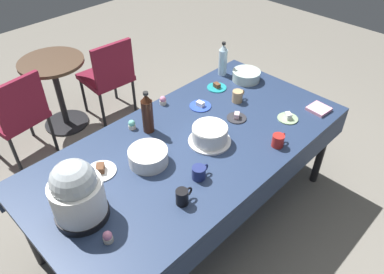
{
  "coord_description": "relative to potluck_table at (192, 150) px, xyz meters",
  "views": [
    {
      "loc": [
        -1.31,
        -1.29,
        2.3
      ],
      "look_at": [
        0.0,
        0.0,
        0.8
      ],
      "focal_mm": 34.42,
      "sensor_mm": 36.0,
      "label": 1
    }
  ],
  "objects": [
    {
      "name": "maroon_chair_left",
      "position": [
        -0.54,
        1.55,
        -0.2
      ],
      "size": [
        0.5,
        0.5,
        0.85
      ],
      "color": "maroon",
      "rests_on": "ground"
    },
    {
      "name": "dessert_plate_sage",
      "position": [
        0.67,
        -0.3,
        0.07
      ],
      "size": [
        0.15,
        0.15,
        0.05
      ],
      "color": "#8CA87F",
      "rests_on": "potluck_table"
    },
    {
      "name": "coffee_mug_navy",
      "position": [
        -0.2,
        -0.25,
        0.1
      ],
      "size": [
        0.12,
        0.08,
        0.08
      ],
      "color": "navy",
      "rests_on": "potluck_table"
    },
    {
      "name": "glass_salad_bowl",
      "position": [
        0.89,
        0.25,
        0.1
      ],
      "size": [
        0.23,
        0.23,
        0.08
      ],
      "primitive_type": "cylinder",
      "color": "#B2C6BC",
      "rests_on": "potluck_table"
    },
    {
      "name": "soda_bottle_cola",
      "position": [
        -0.11,
        0.3,
        0.2
      ],
      "size": [
        0.08,
        0.08,
        0.31
      ],
      "color": "#33190F",
      "rests_on": "potluck_table"
    },
    {
      "name": "paper_napkin_stack",
      "position": [
        0.92,
        -0.4,
        0.07
      ],
      "size": [
        0.15,
        0.15,
        0.02
      ],
      "primitive_type": "cube",
      "rotation": [
        0.0,
        0.0,
        -0.08
      ],
      "color": "pink",
      "rests_on": "potluck_table"
    },
    {
      "name": "coffee_mug_red",
      "position": [
        0.37,
        -0.41,
        0.1
      ],
      "size": [
        0.12,
        0.08,
        0.08
      ],
      "color": "#B2231E",
      "rests_on": "potluck_table"
    },
    {
      "name": "slow_cooker",
      "position": [
        -0.83,
        -0.01,
        0.24
      ],
      "size": [
        0.28,
        0.28,
        0.37
      ],
      "color": "black",
      "rests_on": "potluck_table"
    },
    {
      "name": "ground",
      "position": [
        0.0,
        0.0,
        -0.69
      ],
      "size": [
        9.0,
        9.0,
        0.0
      ],
      "primitive_type": "plane",
      "color": "slate"
    },
    {
      "name": "cupcake_berry",
      "position": [
        0.17,
        0.47,
        0.09
      ],
      "size": [
        0.05,
        0.05,
        0.07
      ],
      "color": "beige",
      "rests_on": "potluck_table"
    },
    {
      "name": "dessert_plate_cobalt",
      "position": [
        0.34,
        0.25,
        0.07
      ],
      "size": [
        0.16,
        0.16,
        0.04
      ],
      "color": "#2D4CB2",
      "rests_on": "potluck_table"
    },
    {
      "name": "dessert_plate_teal",
      "position": [
        0.63,
        0.34,
        0.07
      ],
      "size": [
        0.16,
        0.16,
        0.04
      ],
      "color": "teal",
      "rests_on": "potluck_table"
    },
    {
      "name": "frosted_layer_cake",
      "position": [
        0.09,
        -0.07,
        0.12
      ],
      "size": [
        0.28,
        0.28,
        0.12
      ],
      "color": "silver",
      "rests_on": "potluck_table"
    },
    {
      "name": "potluck_table",
      "position": [
        0.0,
        0.0,
        0.0
      ],
      "size": [
        2.2,
        1.1,
        0.75
      ],
      "color": "navy",
      "rests_on": "ground"
    },
    {
      "name": "ceramic_snack_bowl",
      "position": [
        -0.32,
        0.06,
        0.11
      ],
      "size": [
        0.24,
        0.24,
        0.1
      ],
      "primitive_type": "cylinder",
      "color": "silver",
      "rests_on": "potluck_table"
    },
    {
      "name": "coffee_mug_tan",
      "position": [
        0.59,
        0.1,
        0.11
      ],
      "size": [
        0.12,
        0.08,
        0.09
      ],
      "color": "tan",
      "rests_on": "potluck_table"
    },
    {
      "name": "cupcake_mint",
      "position": [
        -0.18,
        0.4,
        0.09
      ],
      "size": [
        0.05,
        0.05,
        0.07
      ],
      "color": "beige",
      "rests_on": "potluck_table"
    },
    {
      "name": "dessert_plate_white",
      "position": [
        -0.57,
        0.2,
        0.07
      ],
      "size": [
        0.19,
        0.19,
        0.05
      ],
      "color": "white",
      "rests_on": "potluck_table"
    },
    {
      "name": "soda_bottle_water",
      "position": [
        0.83,
        0.46,
        0.19
      ],
      "size": [
        0.07,
        0.07,
        0.29
      ],
      "color": "silver",
      "rests_on": "potluck_table"
    },
    {
      "name": "cupcake_vanilla",
      "position": [
        -0.83,
        -0.24,
        0.09
      ],
      "size": [
        0.05,
        0.05,
        0.07
      ],
      "color": "beige",
      "rests_on": "potluck_table"
    },
    {
      "name": "round_cafe_table",
      "position": [
        -0.05,
        1.77,
        -0.19
      ],
      "size": [
        0.6,
        0.6,
        0.72
      ],
      "color": "#473323",
      "rests_on": "ground"
    },
    {
      "name": "dessert_plate_charcoal",
      "position": [
        0.42,
        -0.04,
        0.07
      ],
      "size": [
        0.14,
        0.14,
        0.05
      ],
      "color": "#2D2D33",
      "rests_on": "potluck_table"
    },
    {
      "name": "maroon_chair_right",
      "position": [
        0.4,
        1.55,
        -0.2
      ],
      "size": [
        0.47,
        0.47,
        0.85
      ],
      "color": "maroon",
      "rests_on": "ground"
    },
    {
      "name": "coffee_mug_black",
      "position": [
        -0.4,
        -0.32,
        0.11
      ],
      "size": [
        0.11,
        0.07,
        0.09
      ],
      "color": "black",
      "rests_on": "potluck_table"
    }
  ]
}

